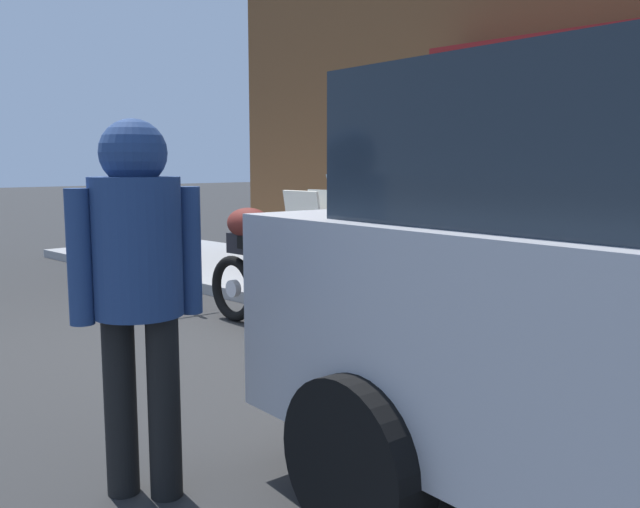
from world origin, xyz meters
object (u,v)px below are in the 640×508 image
object	(u,v)px
parked_bicycle	(155,265)
pedestrian_walking	(137,265)
second_bicycle_by_cafe	(94,250)
touring_motorcycle	(279,264)
sandwich_board_sign	(313,235)

from	to	relation	value
parked_bicycle	pedestrian_walking	xyz separation A→B (m)	(3.74, -2.32, 0.64)
pedestrian_walking	second_bicycle_by_cafe	xyz separation A→B (m)	(-5.40, 2.46, -0.64)
parked_bicycle	second_bicycle_by_cafe	xyz separation A→B (m)	(-1.67, 0.14, 0.00)
touring_motorcycle	sandwich_board_sign	world-z (taller)	touring_motorcycle
parked_bicycle	sandwich_board_sign	distance (m)	1.80
pedestrian_walking	second_bicycle_by_cafe	world-z (taller)	pedestrian_walking
touring_motorcycle	parked_bicycle	world-z (taller)	touring_motorcycle
parked_bicycle	touring_motorcycle	bearing A→B (deg)	0.75
parked_bicycle	pedestrian_walking	bearing A→B (deg)	-31.85
parked_bicycle	second_bicycle_by_cafe	distance (m)	1.67
pedestrian_walking	sandwich_board_sign	xyz separation A→B (m)	(-2.98, 3.94, -0.38)
touring_motorcycle	sandwich_board_sign	size ratio (longest dim) A/B	2.03
sandwich_board_sign	second_bicycle_by_cafe	bearing A→B (deg)	-148.54
pedestrian_walking	touring_motorcycle	bearing A→B (deg)	126.92
parked_bicycle	second_bicycle_by_cafe	size ratio (longest dim) A/B	1.06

